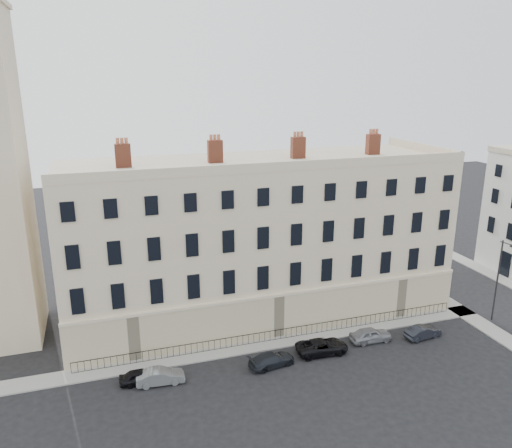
% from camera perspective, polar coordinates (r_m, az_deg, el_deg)
% --- Properties ---
extents(ground, '(160.00, 160.00, 0.00)m').
position_cam_1_polar(ground, '(43.63, 13.11, -14.90)').
color(ground, black).
rests_on(ground, ground).
extents(terrace, '(36.22, 12.22, 17.00)m').
position_cam_1_polar(terrace, '(48.10, 0.23, -1.57)').
color(terrace, beige).
rests_on(terrace, ground).
extents(pavement_terrace, '(48.00, 2.00, 0.12)m').
position_cam_1_polar(pavement_terrace, '(43.99, -2.00, -14.06)').
color(pavement_terrace, gray).
rests_on(pavement_terrace, ground).
extents(pavement_east_return, '(2.00, 24.00, 0.12)m').
position_cam_1_polar(pavement_east_return, '(56.25, 20.45, -8.03)').
color(pavement_east_return, gray).
rests_on(pavement_east_return, ground).
extents(pavement_adjacent, '(2.00, 20.00, 0.12)m').
position_cam_1_polar(pavement_adjacent, '(63.96, 26.46, -5.78)').
color(pavement_adjacent, gray).
rests_on(pavement_adjacent, ground).
extents(railings, '(35.00, 0.04, 0.96)m').
position_cam_1_polar(railings, '(45.18, 2.84, -12.47)').
color(railings, black).
rests_on(railings, ground).
extents(car_a, '(3.24, 1.39, 1.09)m').
position_cam_1_polar(car_a, '(40.59, -13.03, -16.58)').
color(car_a, black).
rests_on(car_a, ground).
extents(car_b, '(3.71, 1.51, 1.20)m').
position_cam_1_polar(car_b, '(40.17, -10.87, -16.73)').
color(car_b, slate).
rests_on(car_b, ground).
extents(car_c, '(4.08, 2.20, 1.12)m').
position_cam_1_polar(car_c, '(41.56, 1.80, -15.23)').
color(car_c, black).
rests_on(car_c, ground).
extents(car_d, '(4.55, 2.31, 1.23)m').
position_cam_1_polar(car_d, '(43.54, 7.57, -13.71)').
color(car_d, black).
rests_on(car_d, ground).
extents(car_e, '(3.80, 1.63, 1.28)m').
position_cam_1_polar(car_e, '(45.97, 12.97, -12.24)').
color(car_e, gray).
rests_on(car_e, ground).
extents(car_f, '(3.54, 1.56, 1.13)m').
position_cam_1_polar(car_f, '(47.80, 18.54, -11.64)').
color(car_f, black).
rests_on(car_f, ground).
extents(streetlamp, '(0.44, 1.73, 8.02)m').
position_cam_1_polar(streetlamp, '(52.02, 25.97, -5.47)').
color(streetlamp, '#2B2A2F').
rests_on(streetlamp, ground).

